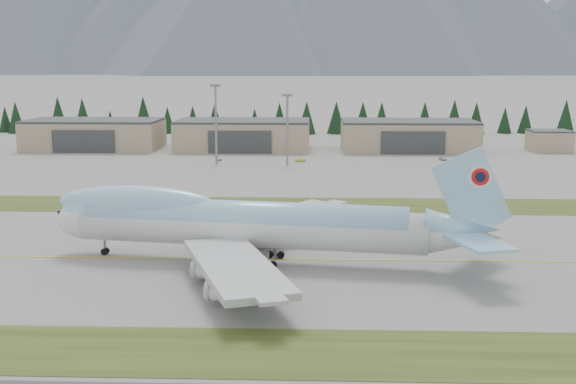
{
  "coord_description": "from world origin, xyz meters",
  "views": [
    {
      "loc": [
        10.87,
        -112.22,
        31.13
      ],
      "look_at": [
        6.17,
        16.92,
        8.0
      ],
      "focal_mm": 45.0,
      "sensor_mm": 36.0,
      "label": 1
    }
  ],
  "objects_px": {
    "hangar_left": "(94,134)",
    "service_vehicle_b": "(300,162)",
    "boeing_747_freighter": "(245,223)",
    "hangar_center": "(243,135)",
    "service_vehicle_c": "(443,160)",
    "hangar_right": "(408,135)",
    "service_vehicle_a": "(218,161)"
  },
  "relations": [
    {
      "from": "hangar_left",
      "to": "service_vehicle_b",
      "type": "bearing_deg",
      "value": -23.41
    },
    {
      "from": "boeing_747_freighter",
      "to": "hangar_center",
      "type": "bearing_deg",
      "value": 104.59
    },
    {
      "from": "hangar_left",
      "to": "service_vehicle_c",
      "type": "bearing_deg",
      "value": -12.86
    },
    {
      "from": "boeing_747_freighter",
      "to": "hangar_left",
      "type": "bearing_deg",
      "value": 123.71
    },
    {
      "from": "service_vehicle_b",
      "to": "boeing_747_freighter",
      "type": "bearing_deg",
      "value": 175.34
    },
    {
      "from": "hangar_left",
      "to": "hangar_right",
      "type": "distance_m",
      "value": 115.0
    },
    {
      "from": "boeing_747_freighter",
      "to": "hangar_center",
      "type": "xyz_separation_m",
      "value": [
        -15.13,
        151.57,
        -0.96
      ]
    },
    {
      "from": "hangar_right",
      "to": "service_vehicle_a",
      "type": "distance_m",
      "value": 72.44
    },
    {
      "from": "hangar_center",
      "to": "hangar_right",
      "type": "relative_size",
      "value": 1.0
    },
    {
      "from": "boeing_747_freighter",
      "to": "service_vehicle_a",
      "type": "relative_size",
      "value": 21.51
    },
    {
      "from": "service_vehicle_a",
      "to": "boeing_747_freighter",
      "type": "bearing_deg",
      "value": -106.37
    },
    {
      "from": "hangar_right",
      "to": "service_vehicle_c",
      "type": "relative_size",
      "value": 12.28
    },
    {
      "from": "boeing_747_freighter",
      "to": "hangar_right",
      "type": "distance_m",
      "value": 158.08
    },
    {
      "from": "hangar_right",
      "to": "service_vehicle_c",
      "type": "xyz_separation_m",
      "value": [
        7.8,
        -28.04,
        -5.39
      ]
    },
    {
      "from": "service_vehicle_a",
      "to": "service_vehicle_c",
      "type": "distance_m",
      "value": 72.98
    },
    {
      "from": "hangar_right",
      "to": "service_vehicle_a",
      "type": "relative_size",
      "value": 14.07
    },
    {
      "from": "hangar_left",
      "to": "service_vehicle_c",
      "type": "height_order",
      "value": "hangar_left"
    },
    {
      "from": "hangar_left",
      "to": "service_vehicle_c",
      "type": "distance_m",
      "value": 126.07
    },
    {
      "from": "service_vehicle_c",
      "to": "service_vehicle_a",
      "type": "bearing_deg",
      "value": 165.67
    },
    {
      "from": "boeing_747_freighter",
      "to": "hangar_left",
      "type": "xyz_separation_m",
      "value": [
        -70.13,
        151.57,
        -0.96
      ]
    },
    {
      "from": "boeing_747_freighter",
      "to": "service_vehicle_c",
      "type": "relative_size",
      "value": 18.79
    },
    {
      "from": "boeing_747_freighter",
      "to": "service_vehicle_b",
      "type": "height_order",
      "value": "boeing_747_freighter"
    },
    {
      "from": "hangar_right",
      "to": "service_vehicle_a",
      "type": "height_order",
      "value": "hangar_right"
    },
    {
      "from": "hangar_left",
      "to": "hangar_center",
      "type": "distance_m",
      "value": 55.0
    },
    {
      "from": "hangar_center",
      "to": "hangar_left",
      "type": "bearing_deg",
      "value": 180.0
    },
    {
      "from": "hangar_center",
      "to": "service_vehicle_c",
      "type": "bearing_deg",
      "value": -22.47
    },
    {
      "from": "hangar_left",
      "to": "service_vehicle_a",
      "type": "relative_size",
      "value": 14.07
    },
    {
      "from": "hangar_left",
      "to": "service_vehicle_a",
      "type": "height_order",
      "value": "hangar_left"
    },
    {
      "from": "hangar_left",
      "to": "service_vehicle_c",
      "type": "relative_size",
      "value": 12.28
    },
    {
      "from": "boeing_747_freighter",
      "to": "hangar_left",
      "type": "height_order",
      "value": "boeing_747_freighter"
    },
    {
      "from": "hangar_right",
      "to": "service_vehicle_b",
      "type": "bearing_deg",
      "value": -139.35
    },
    {
      "from": "hangar_center",
      "to": "service_vehicle_a",
      "type": "relative_size",
      "value": 14.07
    }
  ]
}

